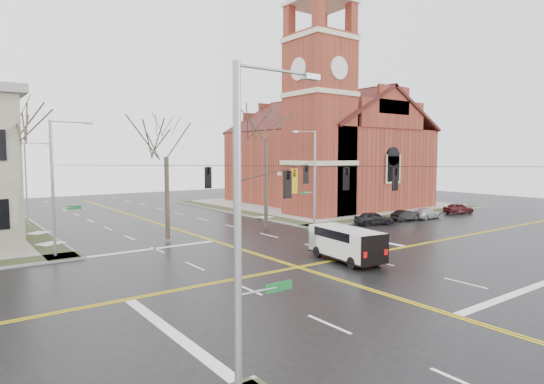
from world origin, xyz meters
TOP-DOWN VIEW (x-y plane):
  - ground at (0.00, 0.00)m, footprint 120.00×120.00m
  - sidewalks at (0.00, 0.00)m, footprint 80.00×80.00m
  - road_markings at (0.00, 0.00)m, footprint 100.00×100.00m
  - church at (24.76, 24.78)m, footprint 24.28×27.48m
  - signal_pole_ne at (11.32, 11.50)m, footprint 2.75×0.22m
  - signal_pole_nw at (-11.32, 11.50)m, footprint 2.75×0.22m
  - signal_pole_sw at (-11.32, -11.50)m, footprint 2.75×0.22m
  - span_wires at (0.00, 0.00)m, footprint 23.02×23.02m
  - traffic_signals at (-0.00, -0.67)m, footprint 8.21×8.26m
  - streetlight_north_a at (-10.65, 28.00)m, footprint 2.30×0.20m
  - streetlight_north_b at (-10.65, 48.00)m, footprint 2.30×0.20m
  - cargo_van at (3.55, -0.34)m, footprint 2.84×5.80m
  - parked_car_a at (16.78, 8.67)m, footprint 4.11×2.82m
  - parked_car_b at (21.70, 8.64)m, footprint 3.48×1.51m
  - parked_car_c at (24.79, 8.28)m, footprint 3.99×1.72m
  - parked_car_d at (31.50, 8.64)m, footprint 3.93×2.37m
  - tree_nw_far at (-13.08, 13.93)m, footprint 4.00×4.00m
  - tree_nw_near at (-2.99, 12.76)m, footprint 4.00×4.00m
  - tree_ne at (6.66, 12.78)m, footprint 4.00×4.00m

SIDE VIEW (x-z plane):
  - ground at x=0.00m, z-range 0.00..0.00m
  - road_markings at x=0.00m, z-range 0.00..0.01m
  - sidewalks at x=0.00m, z-range -0.01..0.16m
  - parked_car_b at x=21.70m, z-range 0.00..1.11m
  - parked_car_c at x=24.79m, z-range 0.00..1.14m
  - parked_car_d at x=31.50m, z-range 0.00..1.25m
  - parked_car_a at x=16.78m, z-range 0.00..1.30m
  - cargo_van at x=3.55m, z-range 0.19..2.32m
  - streetlight_north_a at x=-10.65m, z-range 0.47..8.47m
  - streetlight_north_b at x=-10.65m, z-range 0.47..8.47m
  - signal_pole_ne at x=11.32m, z-range 0.45..9.45m
  - signal_pole_nw at x=-11.32m, z-range 0.45..9.45m
  - signal_pole_sw at x=-11.32m, z-range 0.45..9.45m
  - traffic_signals at x=0.00m, z-range 4.80..6.10m
  - span_wires at x=0.00m, z-range 6.18..6.22m
  - tree_nw_near at x=-2.99m, z-range 2.22..12.06m
  - tree_nw_far at x=-13.08m, z-range 2.53..13.82m
  - church at x=24.76m, z-range -5.32..22.18m
  - tree_ne at x=6.66m, z-range 2.72..14.90m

